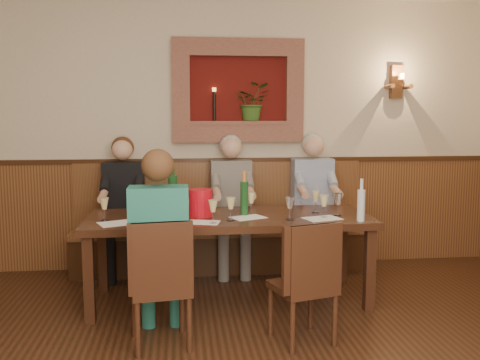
# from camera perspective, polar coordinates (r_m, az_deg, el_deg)

# --- Properties ---
(room_shell) EXTENTS (6.04, 6.04, 2.82)m
(room_shell) POSITION_cam_1_polar(r_m,az_deg,el_deg) (2.66, 2.53, 12.95)
(room_shell) COLOR beige
(room_shell) RESTS_ON ground
(wainscoting) EXTENTS (6.02, 6.02, 1.15)m
(wainscoting) POSITION_cam_1_polar(r_m,az_deg,el_deg) (2.84, 2.38, -14.15)
(wainscoting) COLOR #542B18
(wainscoting) RESTS_ON ground
(wall_niche) EXTENTS (1.36, 0.30, 1.06)m
(wall_niche) POSITION_cam_1_polar(r_m,az_deg,el_deg) (5.60, 0.23, 9.04)
(wall_niche) COLOR #530F0B
(wall_niche) RESTS_ON ground
(wall_sconce) EXTENTS (0.25, 0.20, 0.35)m
(wall_sconce) POSITION_cam_1_polar(r_m,az_deg,el_deg) (6.02, 16.39, 9.93)
(wall_sconce) COLOR #542B18
(wall_sconce) RESTS_ON ground
(dining_table) EXTENTS (2.40, 0.90, 0.75)m
(dining_table) POSITION_cam_1_polar(r_m,az_deg,el_deg) (4.58, -1.18, -4.75)
(dining_table) COLOR black
(dining_table) RESTS_ON ground
(bench) EXTENTS (3.00, 0.45, 1.11)m
(bench) POSITION_cam_1_polar(r_m,az_deg,el_deg) (5.58, -2.07, -6.26)
(bench) COLOR #381E0F
(bench) RESTS_ON ground
(chair_near_left) EXTENTS (0.46, 0.46, 0.91)m
(chair_near_left) POSITION_cam_1_polar(r_m,az_deg,el_deg) (3.86, -8.42, -13.44)
(chair_near_left) COLOR black
(chair_near_left) RESTS_ON ground
(chair_near_right) EXTENTS (0.48, 0.48, 0.88)m
(chair_near_right) POSITION_cam_1_polar(r_m,az_deg,el_deg) (3.91, 6.78, -13.30)
(chair_near_right) COLOR black
(chair_near_right) RESTS_ON ground
(person_bench_left) EXTENTS (0.41, 0.50, 1.39)m
(person_bench_left) POSITION_cam_1_polar(r_m,az_deg,el_deg) (5.44, -12.31, -4.12)
(person_bench_left) COLOR black
(person_bench_left) RESTS_ON ground
(person_bench_mid) EXTENTS (0.41, 0.50, 1.40)m
(person_bench_mid) POSITION_cam_1_polar(r_m,az_deg,el_deg) (5.43, -0.87, -3.91)
(person_bench_mid) COLOR #514B4A
(person_bench_mid) RESTS_ON ground
(person_bench_right) EXTENTS (0.42, 0.51, 1.41)m
(person_bench_right) POSITION_cam_1_polar(r_m,az_deg,el_deg) (5.57, 7.88, -3.63)
(person_bench_right) COLOR navy
(person_bench_right) RESTS_ON ground
(person_chair_front) EXTENTS (0.40, 0.49, 1.38)m
(person_chair_front) POSITION_cam_1_polar(r_m,az_deg,el_deg) (3.84, -8.51, -8.81)
(person_chair_front) COLOR #1B4E60
(person_chair_front) RESTS_ON ground
(spittoon_bucket) EXTENTS (0.23, 0.23, 0.23)m
(spittoon_bucket) POSITION_cam_1_polar(r_m,az_deg,el_deg) (4.54, -4.23, -2.44)
(spittoon_bucket) COLOR red
(spittoon_bucket) RESTS_ON dining_table
(wine_bottle_green_a) EXTENTS (0.09, 0.09, 0.38)m
(wine_bottle_green_a) POSITION_cam_1_polar(r_m,az_deg,el_deg) (4.57, 0.46, -1.85)
(wine_bottle_green_a) COLOR #19471E
(wine_bottle_green_a) RESTS_ON dining_table
(wine_bottle_green_b) EXTENTS (0.08, 0.08, 0.43)m
(wine_bottle_green_b) POSITION_cam_1_polar(r_m,az_deg,el_deg) (4.69, -7.17, -1.41)
(wine_bottle_green_b) COLOR #19471E
(wine_bottle_green_b) RESTS_ON dining_table
(water_bottle) EXTENTS (0.07, 0.07, 0.35)m
(water_bottle) POSITION_cam_1_polar(r_m,az_deg,el_deg) (4.43, 12.78, -2.53)
(water_bottle) COLOR silver
(water_bottle) RESTS_ON dining_table
(tasting_sheet_a) EXTENTS (0.38, 0.33, 0.00)m
(tasting_sheet_a) POSITION_cam_1_polar(r_m,az_deg,el_deg) (4.36, -12.76, -4.51)
(tasting_sheet_a) COLOR white
(tasting_sheet_a) RESTS_ON dining_table
(tasting_sheet_b) EXTENTS (0.33, 0.29, 0.00)m
(tasting_sheet_b) POSITION_cam_1_polar(r_m,az_deg,el_deg) (4.49, 0.86, -4.01)
(tasting_sheet_b) COLOR white
(tasting_sheet_b) RESTS_ON dining_table
(tasting_sheet_c) EXTENTS (0.34, 0.28, 0.00)m
(tasting_sheet_c) POSITION_cam_1_polar(r_m,az_deg,el_deg) (4.50, 8.75, -4.07)
(tasting_sheet_c) COLOR white
(tasting_sheet_c) RESTS_ON dining_table
(tasting_sheet_d) EXTENTS (0.29, 0.23, 0.00)m
(tasting_sheet_d) POSITION_cam_1_polar(r_m,az_deg,el_deg) (4.30, -3.91, -4.52)
(tasting_sheet_d) COLOR white
(tasting_sheet_d) RESTS_ON dining_table
(wine_glass_0) EXTENTS (0.08, 0.08, 0.19)m
(wine_glass_0) POSITION_cam_1_polar(r_m,az_deg,el_deg) (4.47, -14.28, -3.05)
(wine_glass_0) COLOR #D9C882
(wine_glass_0) RESTS_ON dining_table
(wine_glass_1) EXTENTS (0.08, 0.08, 0.19)m
(wine_glass_1) POSITION_cam_1_polar(r_m,az_deg,el_deg) (4.65, -9.84, -2.54)
(wine_glass_1) COLOR white
(wine_glass_1) RESTS_ON dining_table
(wine_glass_2) EXTENTS (0.08, 0.08, 0.19)m
(wine_glass_2) POSITION_cam_1_polar(r_m,az_deg,el_deg) (4.31, -7.94, -3.27)
(wine_glass_2) COLOR #D9C882
(wine_glass_2) RESTS_ON dining_table
(wine_glass_3) EXTENTS (0.08, 0.08, 0.19)m
(wine_glass_3) POSITION_cam_1_polar(r_m,az_deg,el_deg) (4.64, -4.76, -2.48)
(wine_glass_3) COLOR white
(wine_glass_3) RESTS_ON dining_table
(wine_glass_4) EXTENTS (0.08, 0.08, 0.19)m
(wine_glass_4) POSITION_cam_1_polar(r_m,az_deg,el_deg) (4.35, -1.00, -3.11)
(wine_glass_4) COLOR #D9C882
(wine_glass_4) RESTS_ON dining_table
(wine_glass_5) EXTENTS (0.08, 0.08, 0.19)m
(wine_glass_5) POSITION_cam_1_polar(r_m,az_deg,el_deg) (4.63, 1.18, -2.49)
(wine_glass_5) COLOR #D9C882
(wine_glass_5) RESTS_ON dining_table
(wine_glass_6) EXTENTS (0.08, 0.08, 0.19)m
(wine_glass_6) POSITION_cam_1_polar(r_m,az_deg,el_deg) (4.39, 5.34, -3.05)
(wine_glass_6) COLOR white
(wine_glass_6) RESTS_ON dining_table
(wine_glass_7) EXTENTS (0.08, 0.08, 0.19)m
(wine_glass_7) POSITION_cam_1_polar(r_m,az_deg,el_deg) (4.75, 8.08, -2.30)
(wine_glass_7) COLOR #D9C882
(wine_glass_7) RESTS_ON dining_table
(wine_glass_8) EXTENTS (0.08, 0.08, 0.19)m
(wine_glass_8) POSITION_cam_1_polar(r_m,az_deg,el_deg) (4.64, 10.39, -2.59)
(wine_glass_8) COLOR white
(wine_glass_8) RESTS_ON dining_table
(wine_glass_9) EXTENTS (0.08, 0.08, 0.19)m
(wine_glass_9) POSITION_cam_1_polar(r_m,az_deg,el_deg) (4.22, -2.90, -3.42)
(wine_glass_9) COLOR #D9C882
(wine_glass_9) RESTS_ON dining_table
(wine_glass_10) EXTENTS (0.08, 0.08, 0.19)m
(wine_glass_10) POSITION_cam_1_polar(r_m,az_deg,el_deg) (4.49, -8.28, -2.85)
(wine_glass_10) COLOR white
(wine_glass_10) RESTS_ON dining_table
(wine_glass_11) EXTENTS (0.08, 0.08, 0.19)m
(wine_glass_11) POSITION_cam_1_polar(r_m,az_deg,el_deg) (4.53, 8.95, -2.79)
(wine_glass_11) COLOR #D9C882
(wine_glass_11) RESTS_ON dining_table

